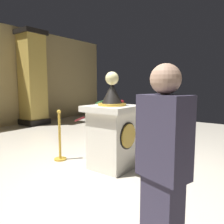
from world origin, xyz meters
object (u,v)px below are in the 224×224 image
at_px(stanchion_far, 60,143).
at_px(bystander_guest, 163,170).
at_px(cafe_chair_red, 118,111).
at_px(stanchion_near, 132,136).
at_px(potted_palm_right, 105,122).
at_px(pedestal_clock, 112,131).
at_px(cafe_table, 103,115).

distance_m(stanchion_far, bystander_guest, 3.08).
bearing_deg(stanchion_far, cafe_chair_red, 16.68).
distance_m(stanchion_near, potted_palm_right, 2.35).
xyz_separation_m(stanchion_far, bystander_guest, (-1.33, -2.73, 0.51)).
bearing_deg(bystander_guest, stanchion_far, 63.94).
xyz_separation_m(pedestal_clock, bystander_guest, (-1.59, -1.64, 0.18)).
relative_size(stanchion_near, cafe_table, 1.30).
height_order(potted_palm_right, bystander_guest, bystander_guest).
height_order(stanchion_near, potted_palm_right, potted_palm_right).
xyz_separation_m(stanchion_near, potted_palm_right, (1.42, 1.88, -0.05)).
relative_size(stanchion_near, bystander_guest, 0.62).
distance_m(stanchion_far, cafe_table, 3.14).
height_order(bystander_guest, cafe_chair_red, bystander_guest).
bearing_deg(bystander_guest, cafe_chair_red, 37.99).
bearing_deg(bystander_guest, stanchion_near, 35.25).
relative_size(pedestal_clock, bystander_guest, 1.05).
bearing_deg(cafe_chair_red, stanchion_far, -163.32).
relative_size(stanchion_near, stanchion_far, 1.00).
distance_m(stanchion_far, potted_palm_right, 2.93).
distance_m(stanchion_near, cafe_table, 2.61).
bearing_deg(pedestal_clock, stanchion_far, 103.32).
bearing_deg(potted_palm_right, stanchion_far, -159.40).
bearing_deg(pedestal_clock, stanchion_near, 12.74).
bearing_deg(potted_palm_right, pedestal_clock, -139.46).
xyz_separation_m(stanchion_far, cafe_chair_red, (3.50, 1.05, 0.23)).
bearing_deg(stanchion_far, pedestal_clock, -76.68).
height_order(pedestal_clock, potted_palm_right, pedestal_clock).
distance_m(pedestal_clock, potted_palm_right, 3.28).
distance_m(potted_palm_right, bystander_guest, 5.57).
distance_m(potted_palm_right, cafe_chair_red, 0.81).
xyz_separation_m(potted_palm_right, bystander_guest, (-4.07, -3.76, 0.56)).
xyz_separation_m(pedestal_clock, potted_palm_right, (2.48, 2.12, -0.37)).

